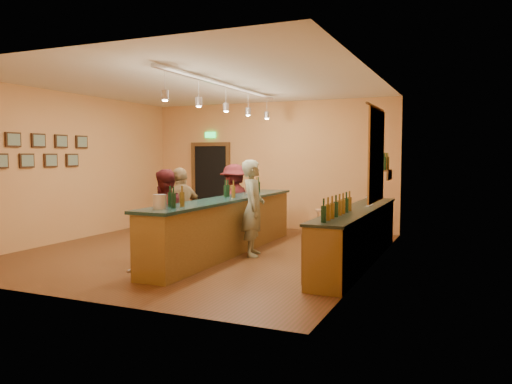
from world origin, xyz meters
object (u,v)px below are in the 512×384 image
at_px(tasting_bar, 226,222).
at_px(back_counter, 357,235).
at_px(bar_stool, 324,216).
at_px(bartender, 253,208).
at_px(customer_b, 181,212).
at_px(customer_c, 234,202).
at_px(customer_a, 164,217).

bearing_deg(tasting_bar, back_counter, 4.24).
xyz_separation_m(tasting_bar, bar_stool, (1.43, 1.65, -0.01)).
height_order(bartender, customer_b, bartender).
height_order(back_counter, customer_c, customer_c).
xyz_separation_m(bartender, bar_stool, (0.88, 1.64, -0.29)).
xyz_separation_m(bartender, customer_b, (-1.15, -0.63, -0.07)).
distance_m(bartender, customer_b, 1.31).
bearing_deg(customer_a, tasting_bar, 159.83).
relative_size(back_counter, customer_c, 2.74).
bearing_deg(back_counter, customer_b, -165.22).
distance_m(customer_c, bar_stool, 2.00).
height_order(tasting_bar, customer_c, customer_c).
height_order(customer_a, customer_b, customer_b).
height_order(bartender, customer_a, bartender).
bearing_deg(customer_b, tasting_bar, 155.31).
bearing_deg(bar_stool, tasting_bar, -130.91).
relative_size(tasting_bar, bartender, 2.88).
relative_size(bartender, customer_a, 1.09).
bearing_deg(back_counter, bartender, -174.78).
bearing_deg(back_counter, customer_c, 156.70).
bearing_deg(bartender, customer_a, 119.26).
relative_size(tasting_bar, customer_a, 3.15).
height_order(customer_b, bar_stool, customer_b).
height_order(bartender, bar_stool, bartender).
bearing_deg(customer_a, bartender, 142.36).
bearing_deg(customer_c, customer_a, 9.38).
relative_size(back_counter, bar_stool, 6.18).
bearing_deg(customer_a, bar_stool, 149.22).
xyz_separation_m(customer_a, bar_stool, (1.98, 2.90, -0.22)).
bearing_deg(customer_c, customer_b, 8.07).
distance_m(tasting_bar, bartender, 0.62).
bearing_deg(customer_b, customer_c, -162.17).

